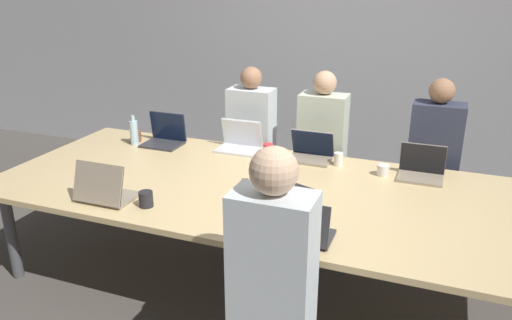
% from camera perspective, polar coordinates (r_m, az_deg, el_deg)
% --- Properties ---
extents(ground_plane, '(24.00, 24.00, 0.00)m').
position_cam_1_polar(ground_plane, '(3.84, 1.01, -13.49)').
color(ground_plane, '#4C4742').
extents(curtain_wall, '(12.00, 0.06, 2.80)m').
position_cam_1_polar(curtain_wall, '(5.46, 9.61, 12.29)').
color(curtain_wall, '#ADADB2').
rests_on(curtain_wall, ground_plane).
extents(conference_table, '(3.87, 1.61, 0.76)m').
position_cam_1_polar(conference_table, '(3.49, 1.08, -3.77)').
color(conference_table, '#D6B77F').
rests_on(conference_table, ground_plane).
extents(laptop_far_center, '(0.34, 0.24, 0.24)m').
position_cam_1_polar(laptop_far_center, '(3.99, 6.31, 1.00)').
color(laptop_far_center, gray).
rests_on(laptop_far_center, conference_table).
extents(person_far_center, '(0.40, 0.24, 1.40)m').
position_cam_1_polar(person_far_center, '(4.38, 7.50, 0.71)').
color(person_far_center, '#2D2D38').
rests_on(person_far_center, ground_plane).
extents(cup_far_center, '(0.07, 0.07, 0.10)m').
position_cam_1_polar(cup_far_center, '(3.90, 9.41, 0.09)').
color(cup_far_center, white).
rests_on(cup_far_center, conference_table).
extents(laptop_near_midright, '(0.32, 0.24, 0.25)m').
position_cam_1_polar(laptop_near_midright, '(2.77, 5.33, -7.89)').
color(laptop_near_midright, '#333338').
rests_on(laptop_near_midright, conference_table).
extents(person_near_midright, '(0.40, 0.24, 1.43)m').
position_cam_1_polar(person_near_midright, '(2.52, 1.87, -14.47)').
color(person_near_midright, '#2D2D38').
rests_on(person_near_midright, ground_plane).
extents(cup_near_midright, '(0.08, 0.08, 0.08)m').
position_cam_1_polar(cup_near_midright, '(2.86, 0.85, -7.59)').
color(cup_near_midright, brown).
rests_on(cup_near_midright, conference_table).
extents(laptop_far_left, '(0.34, 0.26, 0.27)m').
position_cam_1_polar(laptop_far_left, '(4.41, -10.35, 2.79)').
color(laptop_far_left, '#333338').
rests_on(laptop_far_left, conference_table).
extents(cup_far_left, '(0.09, 0.09, 0.10)m').
position_cam_1_polar(cup_far_left, '(4.53, -13.54, 2.65)').
color(cup_far_left, brown).
rests_on(cup_far_left, conference_table).
extents(bottle_far_left, '(0.07, 0.07, 0.26)m').
position_cam_1_polar(bottle_far_left, '(4.44, -13.77, 3.12)').
color(bottle_far_left, '#ADD1E0').
rests_on(bottle_far_left, conference_table).
extents(laptop_far_right, '(0.32, 0.24, 0.24)m').
position_cam_1_polar(laptop_far_right, '(3.80, 18.38, -0.90)').
color(laptop_far_right, gray).
rests_on(laptop_far_right, conference_table).
extents(person_far_right, '(0.40, 0.24, 1.40)m').
position_cam_1_polar(person_far_right, '(4.30, 19.48, -0.73)').
color(person_far_right, '#2D2D38').
rests_on(person_far_right, ground_plane).
extents(cup_far_right, '(0.09, 0.09, 0.08)m').
position_cam_1_polar(cup_far_right, '(3.77, 14.32, -1.14)').
color(cup_far_right, white).
rests_on(cup_far_right, conference_table).
extents(laptop_far_midleft, '(0.35, 0.25, 0.25)m').
position_cam_1_polar(laptop_far_midleft, '(4.20, -1.87, 2.15)').
color(laptop_far_midleft, silver).
rests_on(laptop_far_midleft, conference_table).
extents(person_far_midleft, '(0.40, 0.24, 1.40)m').
position_cam_1_polar(person_far_midleft, '(4.56, -0.52, 1.62)').
color(person_far_midleft, '#2D2D38').
rests_on(person_far_midleft, ground_plane).
extents(cup_far_midleft, '(0.08, 0.08, 0.09)m').
position_cam_1_polar(cup_far_midleft, '(4.08, 1.40, 1.24)').
color(cup_far_midleft, red).
rests_on(cup_far_midleft, conference_table).
extents(laptop_near_left, '(0.36, 0.27, 0.27)m').
position_cam_1_polar(laptop_near_left, '(3.38, -16.99, -3.32)').
color(laptop_near_left, gray).
rests_on(laptop_near_left, conference_table).
extents(cup_near_left, '(0.09, 0.09, 0.10)m').
position_cam_1_polar(cup_near_left, '(3.24, -12.47, -4.39)').
color(cup_near_left, '#232328').
rests_on(cup_near_left, conference_table).
extents(stapler, '(0.08, 0.16, 0.05)m').
position_cam_1_polar(stapler, '(3.43, -1.43, -2.98)').
color(stapler, black).
rests_on(stapler, conference_table).
extents(notebook, '(0.25, 0.24, 0.02)m').
position_cam_1_polar(notebook, '(3.40, 4.62, -3.52)').
color(notebook, '#232328').
rests_on(notebook, conference_table).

